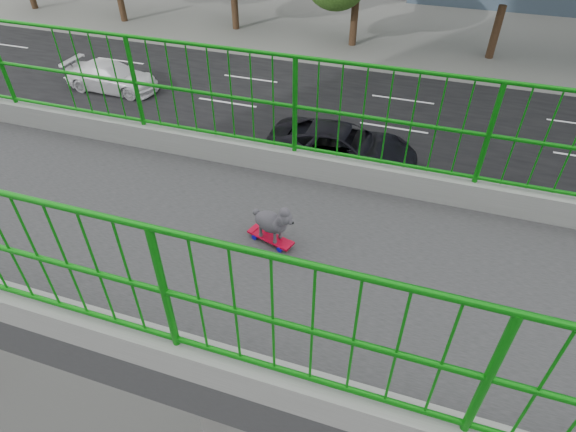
% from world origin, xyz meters
% --- Properties ---
extents(road, '(18.00, 90.00, 0.02)m').
position_xyz_m(road, '(-13.00, 0.00, 0.01)').
color(road, black).
rests_on(road, ground).
extents(footbridge, '(3.00, 24.00, 7.00)m').
position_xyz_m(footbridge, '(0.00, 0.00, 5.22)').
color(footbridge, '#2D2D2F').
rests_on(footbridge, ground).
extents(railing, '(3.00, 24.00, 1.42)m').
position_xyz_m(railing, '(0.00, 0.00, 7.21)').
color(railing, gray).
rests_on(railing, footbridge).
extents(skateboard, '(0.28, 0.50, 0.06)m').
position_xyz_m(skateboard, '(-0.14, 0.16, 7.05)').
color(skateboard, red).
rests_on(skateboard, footbridge).
extents(poodle, '(0.28, 0.46, 0.40)m').
position_xyz_m(poodle, '(-0.13, 0.18, 7.28)').
color(poodle, '#2B292D').
rests_on(poodle, skateboard).
extents(car_0, '(1.89, 4.71, 1.60)m').
position_xyz_m(car_0, '(-6.00, 4.14, 0.80)').
color(car_0, gray).
rests_on(car_0, ground).
extents(car_1, '(1.57, 4.49, 1.48)m').
position_xyz_m(car_1, '(-9.20, -11.28, 0.74)').
color(car_1, gray).
rests_on(car_1, ground).
extents(car_2, '(2.64, 5.73, 1.59)m').
position_xyz_m(car_2, '(-12.40, -1.53, 0.80)').
color(car_2, black).
rests_on(car_2, ground).
extents(car_3, '(1.91, 4.71, 1.37)m').
position_xyz_m(car_3, '(-15.60, -14.06, 0.68)').
color(car_3, silver).
rests_on(car_3, ground).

